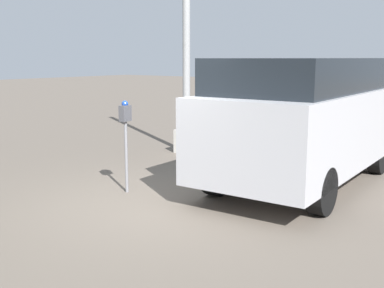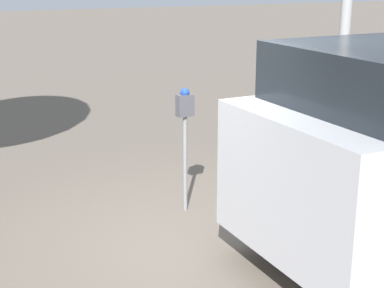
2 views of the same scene
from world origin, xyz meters
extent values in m
plane|color=#60564C|center=(0.00, 0.00, 0.00)|extent=(80.00, 80.00, 0.00)
cylinder|color=gray|center=(0.15, 0.66, 0.60)|extent=(0.05, 0.05, 1.19)
cube|color=#47474C|center=(0.15, 0.66, 1.32)|extent=(0.21, 0.13, 0.26)
sphere|color=navy|center=(0.15, 0.66, 1.48)|extent=(0.11, 0.11, 0.11)
cube|color=beige|center=(3.45, 1.94, 0.28)|extent=(0.44, 0.44, 0.55)
cube|color=#B2B2B7|center=(2.48, -1.45, 1.00)|extent=(5.00, 2.17, 1.30)
cube|color=black|center=(2.35, -1.46, 1.93)|extent=(4.01, 1.98, 0.56)
cube|color=orange|center=(4.87, -0.72, 0.50)|extent=(0.08, 0.12, 0.20)
cylinder|color=black|center=(3.97, -0.52, 0.35)|extent=(0.71, 0.26, 0.70)
cylinder|color=black|center=(4.04, -2.28, 0.35)|extent=(0.71, 0.26, 0.70)
cylinder|color=black|center=(0.92, -0.63, 0.35)|extent=(0.71, 0.26, 0.70)
cylinder|color=black|center=(0.98, -2.38, 0.35)|extent=(0.71, 0.26, 0.70)
camera|label=1|loc=(-5.41, -4.87, 2.22)|focal=45.00mm
camera|label=2|loc=(-2.58, -5.52, 2.85)|focal=55.00mm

